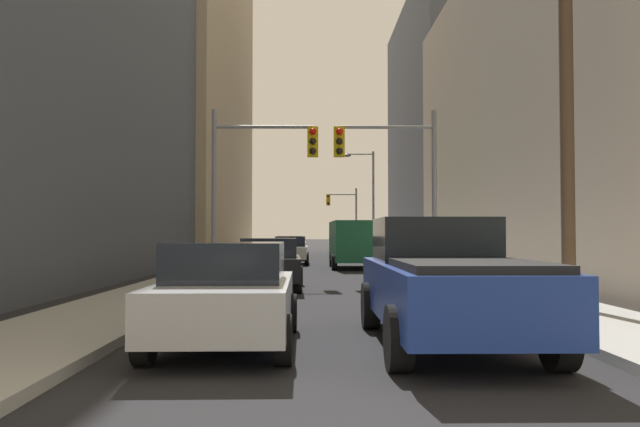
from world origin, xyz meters
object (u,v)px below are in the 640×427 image
Objects in this scene: cargo_van_green at (353,241)px; sedan_red at (290,248)px; traffic_signal_near_right at (391,166)px; sedan_black at (270,263)px; pickup_truck_blue at (445,282)px; sedan_silver at (228,294)px; traffic_signal_near_left at (259,165)px; traffic_signal_far_right at (343,209)px; sedan_white at (291,250)px.

cargo_van_green is 10.78m from sedan_red.
sedan_black is at bearing -141.62° from traffic_signal_near_right.
pickup_truck_blue is 1.28× the size of sedan_silver.
traffic_signal_near_left is 1.00× the size of traffic_signal_near_right.
pickup_truck_blue is 3.22m from sedan_silver.
traffic_signal_far_right is at bearing 88.70° from pickup_truck_blue.
sedan_red is at bearing 102.45° from traffic_signal_near_right.
traffic_signal_near_left reaches higher than sedan_white.
traffic_signal_near_right is 37.48m from traffic_signal_far_right.
cargo_van_green is 29.31m from traffic_signal_far_right.
cargo_van_green is 1.25× the size of sedan_silver.
sedan_white is 12.78m from traffic_signal_near_left.
sedan_white is (0.16, 15.52, 0.00)m from sedan_black.
sedan_red is at bearing 108.01° from cargo_van_green.
sedan_white is 1.00× the size of sedan_red.
traffic_signal_near_right is at bearing 86.28° from pickup_truck_blue.
traffic_signal_near_right reaches higher than sedan_white.
sedan_black is 41.04m from traffic_signal_far_right.
traffic_signal_far_right is (1.09, 29.16, 2.71)m from cargo_van_green.
traffic_signal_near_right is (0.77, -8.32, 2.75)m from cargo_van_green.
traffic_signal_far_right is at bearing 80.53° from sedan_white.
traffic_signal_near_left is (-3.78, 12.58, 3.11)m from pickup_truck_blue.
traffic_signal_far_right is at bearing 85.05° from sedan_silver.
sedan_black is (-0.01, 9.54, 0.00)m from sedan_silver.
sedan_black is 1.01× the size of sedan_white.
traffic_signal_near_left is (-0.57, 12.74, 3.27)m from sedan_silver.
sedan_white is 0.71× the size of traffic_signal_near_left.
traffic_signal_near_left reaches higher than pickup_truck_blue.
traffic_signal_near_right reaches higher than pickup_truck_blue.
sedan_white is at bearing 127.75° from cargo_van_green.
traffic_signal_near_right is at bearing -0.00° from traffic_signal_near_left.
sedan_white is (-3.11, 4.01, -0.52)m from cargo_van_green.
sedan_white is at bearing 89.66° from sedan_silver.
cargo_van_green is at bearing 89.86° from pickup_truck_blue.
traffic_signal_near_right is at bearing -84.73° from cargo_van_green.
traffic_signal_far_right is (4.42, 18.93, 3.23)m from sedan_red.
pickup_truck_blue is at bearing -83.99° from sedan_red.
traffic_signal_far_right reaches higher than pickup_truck_blue.
sedan_silver is 0.99× the size of sedan_red.
traffic_signal_near_left is at bearing 106.74° from pickup_truck_blue.
sedan_silver is 0.99× the size of sedan_black.
sedan_white is 13.33m from traffic_signal_near_right.
sedan_black is 1.00× the size of sedan_red.
pickup_truck_blue is 9.92m from sedan_black.
sedan_white is 6.23m from sedan_red.
sedan_white is at bearing -99.47° from traffic_signal_far_right.
traffic_signal_far_right is at bearing 82.52° from traffic_signal_near_left.
sedan_silver is at bearing -98.79° from cargo_van_green.
cargo_van_green is 1.24× the size of sedan_black.
sedan_black is 21.75m from sedan_red.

